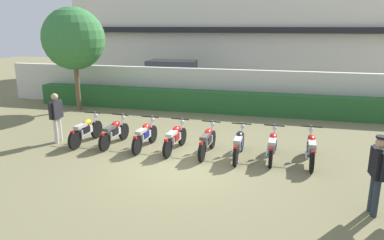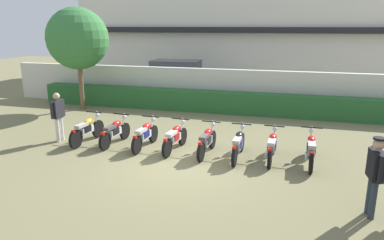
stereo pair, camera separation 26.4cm
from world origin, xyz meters
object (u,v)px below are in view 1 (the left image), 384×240
Objects in this scene: motorcycle_in_row_4 at (207,141)px; motorcycle_in_row_5 at (239,144)px; motorcycle_in_row_0 at (86,130)px; motorcycle_in_row_7 at (311,148)px; motorcycle_in_row_2 at (145,135)px; motorcycle_in_row_6 at (272,145)px; motorcycle_in_row_1 at (114,132)px; inspector_person at (56,114)px; parked_car at (175,77)px; tree_near_inspector at (74,39)px; motorcycle_in_row_3 at (175,138)px; officer_0 at (378,169)px.

motorcycle_in_row_4 is 0.96× the size of motorcycle_in_row_5.
motorcycle_in_row_7 is (7.15, -0.03, 0.00)m from motorcycle_in_row_0.
motorcycle_in_row_2 reaches higher than motorcycle_in_row_5.
motorcycle_in_row_2 is at bearing 91.14° from motorcycle_in_row_6.
motorcycle_in_row_1 is 2.07m from inspector_person.
parked_car is 9.53m from motorcycle_in_row_0.
motorcycle_in_row_4 is at bearing -69.89° from parked_car.
motorcycle_in_row_0 is (2.92, -4.38, -2.79)m from tree_near_inspector.
motorcycle_in_row_6 is 1.07m from motorcycle_in_row_7.
motorcycle_in_row_1 is 3.15m from motorcycle_in_row_4.
tree_near_inspector is 2.55× the size of motorcycle_in_row_3.
motorcycle_in_row_4 is (3.94, -9.56, -0.50)m from parked_car.
tree_near_inspector is 2.55× the size of motorcycle_in_row_2.
inspector_person reaches higher than motorcycle_in_row_5.
officer_0 is at bearing -128.80° from motorcycle_in_row_5.
inspector_person is 9.58m from officer_0.
tree_near_inspector is 2.37× the size of motorcycle_in_row_7.
parked_car is at bearing 9.29° from motorcycle_in_row_1.
motorcycle_in_row_3 and motorcycle_in_row_6 have the same top height.
motorcycle_in_row_3 is 0.96× the size of motorcycle_in_row_5.
inspector_person reaches higher than motorcycle_in_row_3.
motorcycle_in_row_6 is (1.94, 0.02, -0.00)m from motorcycle_in_row_4.
motorcycle_in_row_6 is (5.09, -0.10, -0.00)m from motorcycle_in_row_1.
motorcycle_in_row_3 is at bearing -86.27° from motorcycle_in_row_0.
motorcycle_in_row_0 is 0.96× the size of motorcycle_in_row_7.
motorcycle_in_row_7 is (6.95, -9.55, -0.48)m from parked_car.
motorcycle_in_row_7 is at bearing -86.71° from motorcycle_in_row_0.
officer_0 is at bearing -157.08° from motorcycle_in_row_7.
motorcycle_in_row_5 is at bearing -88.04° from motorcycle_in_row_1.
tree_near_inspector is 13.40m from officer_0.
parked_car reaches higher than motorcycle_in_row_0.
motorcycle_in_row_7 reaches higher than motorcycle_in_row_6.
motorcycle_in_row_1 is at bearing 88.30° from motorcycle_in_row_5.
inspector_person is (-3.08, -0.13, 0.55)m from motorcycle_in_row_2.
motorcycle_in_row_5 is at bearing -90.55° from motorcycle_in_row_4.
motorcycle_in_row_3 is at bearing -75.33° from parked_car.
inspector_person is at bearing 90.81° from motorcycle_in_row_5.
motorcycle_in_row_4 is at bearing -32.04° from tree_near_inspector.
tree_near_inspector reaches higher than motorcycle_in_row_0.
parked_car is 11.21m from motorcycle_in_row_6.
motorcycle_in_row_6 is at bearing -86.13° from motorcycle_in_row_4.
parked_car is 2.68× the size of officer_0.
parked_car is at bearing 36.87° from motorcycle_in_row_7.
motorcycle_in_row_4 is 5.16m from inspector_person.
tree_near_inspector is 10.41m from motorcycle_in_row_6.
motorcycle_in_row_4 is at bearing -87.03° from motorcycle_in_row_0.
motorcycle_in_row_0 is 1.03× the size of motorcycle_in_row_2.
officer_0 is (8.03, -12.21, 0.08)m from parked_car.
motorcycle_in_row_0 reaches higher than motorcycle_in_row_1.
motorcycle_in_row_3 is at bearing 1.57° from inspector_person.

